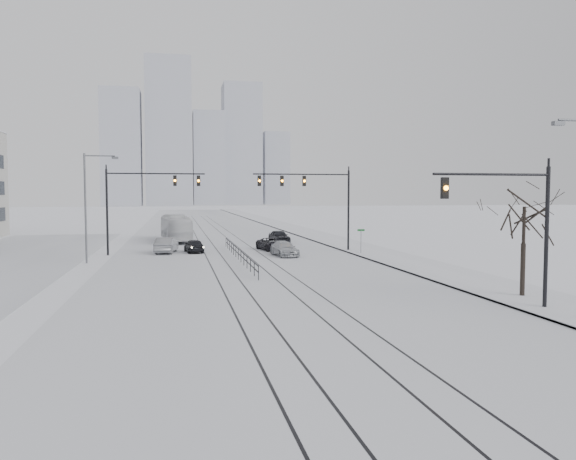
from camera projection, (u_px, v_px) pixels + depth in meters
The scene contains 20 objects.
ground at pixel (335, 360), 19.18m from camera, with size 500.00×500.00×0.00m, color white.
road at pixel (215, 235), 77.88m from camera, with size 22.00×260.00×0.02m, color silver.
sidewalk_east at pixel (309, 233), 80.53m from camera, with size 5.00×260.00×0.16m, color silver.
curb at pixel (292, 234), 80.05m from camera, with size 0.10×260.00×0.12m, color gray.
parking_strip at pixel (6, 258), 49.49m from camera, with size 14.00×60.00×0.03m, color silver.
tram_rails at pixel (228, 249), 58.31m from camera, with size 5.30×180.00×0.01m.
skyline at pixel (195, 145), 285.93m from camera, with size 96.00×48.00×72.00m.
traffic_mast_near at pixel (517, 217), 26.88m from camera, with size 6.10×0.37×7.00m.
traffic_mast_ne at pixel (316, 193), 54.65m from camera, with size 9.60×0.37×8.00m.
traffic_mast_nw at pixel (140, 195), 52.36m from camera, with size 9.10×0.37×8.00m.
street_light_west at pixel (89, 200), 45.80m from camera, with size 2.73×0.25×9.00m.
bare_tree at pixel (524, 216), 30.29m from camera, with size 4.40×4.40×6.10m.
median_fence at pixel (238, 254), 48.50m from camera, with size 0.06×24.00×1.00m.
street_sign at pixel (361, 238), 52.70m from camera, with size 0.70×0.06×2.40m.
sedan_sb_inner at pixel (194, 246), 54.48m from camera, with size 1.55×3.85×1.31m, color black.
sedan_sb_outer at pixel (166, 245), 54.06m from camera, with size 1.61×4.62×1.52m, color gray.
sedan_nb_front at pixel (271, 244), 56.65m from camera, with size 2.07×4.48×1.25m, color black.
sedan_nb_right at pixel (284, 249), 51.36m from camera, with size 1.81×4.46×1.29m, color #AFB1B7.
sedan_nb_far at pixel (279, 236), 65.63m from camera, with size 1.72×4.28×1.46m, color black.
box_truck at pixel (176, 228), 67.26m from camera, with size 2.64×11.30×3.15m, color silver.
Camera 1 is at (-5.29, -18.17, 5.66)m, focal length 35.00 mm.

